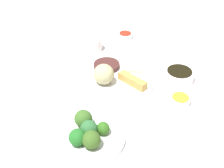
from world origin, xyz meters
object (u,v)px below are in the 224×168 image
Objects in this scene: broccoli_plate at (90,137)px; teacup at (94,44)px; soy_sauce_bowl at (179,75)px; sauce_ramekin_sweet_and_sour at (125,36)px; main_plate at (119,77)px; sauce_ramekin_hot_mustard at (180,100)px.

broccoli_plate is 3.01× the size of teacup.
soy_sauce_bowl is 0.39m from sauce_ramekin_sweet_and_sour.
teacup is (-0.28, 0.44, 0.02)m from broccoli_plate.
sauce_ramekin_sweet_and_sour is 0.18m from teacup.
sauce_ramekin_sweet_and_sour reaches higher than main_plate.
main_plate reaches higher than broccoli_plate.
soy_sauce_bowl is 0.40m from teacup.
teacup is at bearing -110.04° from sauce_ramekin_sweet_and_sour.
soy_sauce_bowl is at bearing 30.22° from main_plate.
sauce_ramekin_sweet_and_sour is (-0.14, 0.31, 0.00)m from main_plate.
soy_sauce_bowl is 1.66× the size of sauce_ramekin_sweet_and_sour.
sauce_ramekin_sweet_and_sour is at bearing 140.18° from sauce_ramekin_hot_mustard.
sauce_ramekin_sweet_and_sour is at bearing 149.70° from soy_sauce_bowl.
broccoli_plate is at bearing -120.22° from sauce_ramekin_hot_mustard.
main_plate is at bearing 104.39° from broccoli_plate.
teacup is (-0.06, -0.17, 0.01)m from sauce_ramekin_sweet_and_sour.
broccoli_plate is 0.52m from teacup.
soy_sauce_bowl is 0.14m from sauce_ramekin_hot_mustard.
sauce_ramekin_hot_mustard is (0.05, -0.13, -0.01)m from soy_sauce_bowl.
main_plate is 4.00× the size of teacup.
soy_sauce_bowl is (0.19, 0.11, 0.01)m from main_plate.
teacup reaches higher than main_plate.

